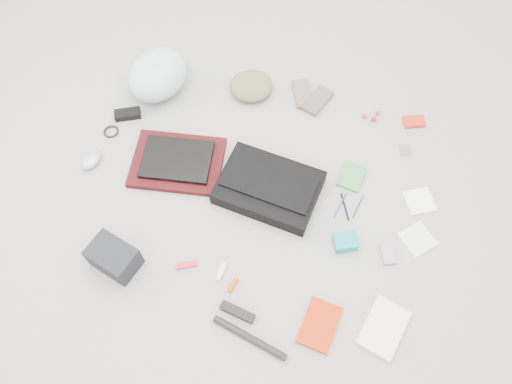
% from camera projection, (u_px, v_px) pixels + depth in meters
% --- Properties ---
extents(ground_plane, '(4.00, 4.00, 0.00)m').
position_uv_depth(ground_plane, '(256.00, 198.00, 2.20)').
color(ground_plane, gray).
extents(messenger_bag, '(0.47, 0.37, 0.07)m').
position_uv_depth(messenger_bag, '(269.00, 188.00, 2.19)').
color(messenger_bag, black).
rests_on(messenger_bag, ground_plane).
extents(bag_flap, '(0.42, 0.24, 0.01)m').
position_uv_depth(bag_flap, '(269.00, 183.00, 2.15)').
color(bag_flap, black).
rests_on(bag_flap, messenger_bag).
extents(laptop_sleeve, '(0.44, 0.35, 0.03)m').
position_uv_depth(laptop_sleeve, '(178.00, 162.00, 2.28)').
color(laptop_sleeve, '#34090B').
rests_on(laptop_sleeve, ground_plane).
extents(laptop, '(0.33, 0.26, 0.02)m').
position_uv_depth(laptop, '(177.00, 159.00, 2.26)').
color(laptop, black).
rests_on(laptop, laptop_sleeve).
extents(bike_helmet, '(0.35, 0.39, 0.20)m').
position_uv_depth(bike_helmet, '(158.00, 75.00, 2.42)').
color(bike_helmet, silver).
rests_on(bike_helmet, ground_plane).
extents(beanie, '(0.28, 0.27, 0.08)m').
position_uv_depth(beanie, '(251.00, 86.00, 2.47)').
color(beanie, brown).
rests_on(beanie, ground_plane).
extents(mitten_left, '(0.14, 0.19, 0.03)m').
position_uv_depth(mitten_left, '(303.00, 94.00, 2.48)').
color(mitten_left, '#675750').
rests_on(mitten_left, ground_plane).
extents(mitten_right, '(0.15, 0.19, 0.03)m').
position_uv_depth(mitten_right, '(317.00, 101.00, 2.46)').
color(mitten_right, brown).
rests_on(mitten_right, ground_plane).
extents(power_brick, '(0.14, 0.10, 0.03)m').
position_uv_depth(power_brick, '(128.00, 114.00, 2.41)').
color(power_brick, black).
rests_on(power_brick, ground_plane).
extents(cable_coil, '(0.08, 0.08, 0.01)m').
position_uv_depth(cable_coil, '(111.00, 132.00, 2.37)').
color(cable_coil, black).
rests_on(cable_coil, ground_plane).
extents(mouse, '(0.10, 0.13, 0.04)m').
position_uv_depth(mouse, '(92.00, 160.00, 2.28)').
color(mouse, '#9E9EB3').
rests_on(mouse, ground_plane).
extents(camera_bag, '(0.22, 0.18, 0.12)m').
position_uv_depth(camera_bag, '(114.00, 257.00, 2.00)').
color(camera_bag, black).
rests_on(camera_bag, ground_plane).
extents(multitool, '(0.09, 0.06, 0.01)m').
position_uv_depth(multitool, '(186.00, 265.00, 2.04)').
color(multitool, red).
rests_on(multitool, ground_plane).
extents(toiletry_tube_white, '(0.03, 0.08, 0.02)m').
position_uv_depth(toiletry_tube_white, '(221.00, 272.00, 2.02)').
color(toiletry_tube_white, white).
rests_on(toiletry_tube_white, ground_plane).
extents(toiletry_tube_orange, '(0.03, 0.07, 0.02)m').
position_uv_depth(toiletry_tube_orange, '(233.00, 285.00, 2.00)').
color(toiletry_tube_orange, '#D94202').
rests_on(toiletry_tube_orange, ground_plane).
extents(u_lock, '(0.15, 0.06, 0.03)m').
position_uv_depth(u_lock, '(237.00, 312.00, 1.94)').
color(u_lock, black).
rests_on(u_lock, ground_plane).
extents(bike_pump, '(0.31, 0.11, 0.03)m').
position_uv_depth(bike_pump, '(250.00, 338.00, 1.89)').
color(bike_pump, black).
rests_on(bike_pump, ground_plane).
extents(book_red, '(0.16, 0.21, 0.02)m').
position_uv_depth(book_red, '(319.00, 325.00, 1.92)').
color(book_red, red).
rests_on(book_red, ground_plane).
extents(book_white, '(0.20, 0.25, 0.02)m').
position_uv_depth(book_white, '(384.00, 328.00, 1.91)').
color(book_white, silver).
rests_on(book_white, ground_plane).
extents(notepad, '(0.13, 0.15, 0.02)m').
position_uv_depth(notepad, '(352.00, 177.00, 2.25)').
color(notepad, '#3D7E3E').
rests_on(notepad, ground_plane).
extents(pen_blue, '(0.04, 0.13, 0.01)m').
position_uv_depth(pen_blue, '(340.00, 205.00, 2.18)').
color(pen_blue, '#214198').
rests_on(pen_blue, ground_plane).
extents(pen_black, '(0.06, 0.13, 0.01)m').
position_uv_depth(pen_black, '(345.00, 207.00, 2.18)').
color(pen_black, black).
rests_on(pen_black, ground_plane).
extents(pen_navy, '(0.04, 0.12, 0.01)m').
position_uv_depth(pen_navy, '(358.00, 206.00, 2.18)').
color(pen_navy, navy).
rests_on(pen_navy, ground_plane).
extents(accordion_wallet, '(0.12, 0.11, 0.05)m').
position_uv_depth(accordion_wallet, '(345.00, 242.00, 2.07)').
color(accordion_wallet, '#0D8791').
rests_on(accordion_wallet, ground_plane).
extents(card_deck, '(0.08, 0.10, 0.02)m').
position_uv_depth(card_deck, '(388.00, 254.00, 2.06)').
color(card_deck, '#A48297').
rests_on(card_deck, ground_plane).
extents(napkin_top, '(0.16, 0.16, 0.01)m').
position_uv_depth(napkin_top, '(420.00, 201.00, 2.19)').
color(napkin_top, white).
rests_on(napkin_top, ground_plane).
extents(napkin_bottom, '(0.18, 0.18, 0.01)m').
position_uv_depth(napkin_bottom, '(418.00, 239.00, 2.10)').
color(napkin_bottom, silver).
rests_on(napkin_bottom, ground_plane).
extents(lollipop_a, '(0.03, 0.03, 0.02)m').
position_uv_depth(lollipop_a, '(364.00, 116.00, 2.41)').
color(lollipop_a, red).
rests_on(lollipop_a, ground_plane).
extents(lollipop_b, '(0.03, 0.03, 0.03)m').
position_uv_depth(lollipop_b, '(374.00, 119.00, 2.40)').
color(lollipop_b, red).
rests_on(lollipop_b, ground_plane).
extents(lollipop_c, '(0.03, 0.03, 0.02)m').
position_uv_depth(lollipop_c, '(378.00, 113.00, 2.42)').
color(lollipop_c, '#AB331F').
rests_on(lollipop_c, ground_plane).
extents(altoids_tin, '(0.12, 0.09, 0.02)m').
position_uv_depth(altoids_tin, '(414.00, 122.00, 2.40)').
color(altoids_tin, red).
rests_on(altoids_tin, ground_plane).
extents(stamp_sheet, '(0.06, 0.07, 0.00)m').
position_uv_depth(stamp_sheet, '(405.00, 150.00, 2.33)').
color(stamp_sheet, slate).
rests_on(stamp_sheet, ground_plane).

